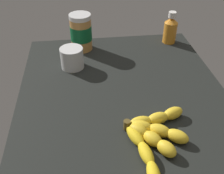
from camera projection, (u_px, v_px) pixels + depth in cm
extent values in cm
cube|color=black|center=(122.00, 93.00, 92.98)|extent=(80.17, 70.78, 3.39)
ellipsoid|color=yellow|center=(135.00, 136.00, 72.28)|extent=(8.58, 5.73, 3.21)
ellipsoid|color=yellow|center=(146.00, 154.00, 67.58)|extent=(8.37, 4.45, 3.21)
ellipsoid|color=yellow|center=(138.00, 131.00, 73.58)|extent=(6.81, 6.85, 3.79)
ellipsoid|color=yellow|center=(152.00, 139.00, 71.16)|extent=(6.94, 6.67, 3.79)
ellipsoid|color=yellow|center=(166.00, 149.00, 68.46)|extent=(6.99, 6.42, 3.79)
ellipsoid|color=yellow|center=(141.00, 127.00, 74.82)|extent=(5.53, 7.26, 3.67)
ellipsoid|color=yellow|center=(159.00, 130.00, 73.69)|extent=(6.22, 7.39, 3.67)
ellipsoid|color=yellow|center=(177.00, 136.00, 71.97)|extent=(6.75, 7.35, 3.67)
ellipsoid|color=yellow|center=(141.00, 122.00, 76.32)|extent=(4.41, 7.13, 3.61)
ellipsoid|color=yellow|center=(158.00, 118.00, 77.61)|extent=(5.13, 7.41, 3.61)
ellipsoid|color=yellow|center=(173.00, 113.00, 79.39)|extent=(5.76, 7.58, 3.61)
cylinder|color=brown|center=(127.00, 125.00, 75.50)|extent=(2.00, 2.00, 3.00)
cylinder|color=#BF8442|center=(81.00, 34.00, 110.88)|extent=(8.80, 8.80, 13.76)
cylinder|color=#0F592D|center=(81.00, 33.00, 110.47)|extent=(8.98, 8.98, 6.19)
cylinder|color=silver|center=(80.00, 17.00, 106.20)|extent=(8.93, 8.93, 1.77)
cylinder|color=orange|center=(170.00, 33.00, 117.33)|extent=(5.79, 5.79, 9.26)
cone|color=orange|center=(172.00, 20.00, 113.83)|extent=(5.79, 5.79, 2.36)
cylinder|color=white|center=(172.00, 15.00, 112.38)|extent=(3.27, 3.27, 2.46)
cylinder|color=silver|center=(72.00, 58.00, 100.93)|extent=(8.78, 8.78, 8.09)
torus|color=silver|center=(64.00, 52.00, 103.94)|extent=(4.27, 3.49, 4.56)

